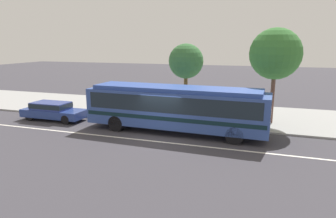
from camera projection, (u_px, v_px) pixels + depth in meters
name	position (u px, v px, depth m)	size (l,w,h in m)	color
ground_plane	(160.00, 137.00, 17.71)	(120.00, 120.00, 0.00)	#3B3940
sidewalk_slab	(188.00, 112.00, 23.91)	(60.00, 8.00, 0.12)	#979695
lane_stripe_center	(155.00, 141.00, 16.97)	(56.00, 0.16, 0.01)	silver
transit_bus	(176.00, 106.00, 18.42)	(11.26, 2.91, 2.86)	#2F4A93
sedan_behind_bus	(53.00, 110.00, 21.60)	(4.66, 1.75, 1.29)	navy
pedestrian_waiting_near_sign	(143.00, 104.00, 21.58)	(0.47, 0.47, 1.72)	#2F2D41
pedestrian_walking_along_curb	(140.00, 102.00, 22.43)	(0.46, 0.46, 1.67)	#27303C
pedestrian_standing_by_tree	(216.00, 111.00, 19.69)	(0.43, 0.43, 1.64)	#2A313E
bus_stop_sign	(254.00, 104.00, 18.79)	(0.09, 0.44, 2.52)	gray
street_tree_near_stop	(186.00, 62.00, 21.63)	(2.52, 2.52, 5.31)	brown
street_tree_mid_block	(275.00, 54.00, 19.57)	(3.37, 3.37, 6.33)	brown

